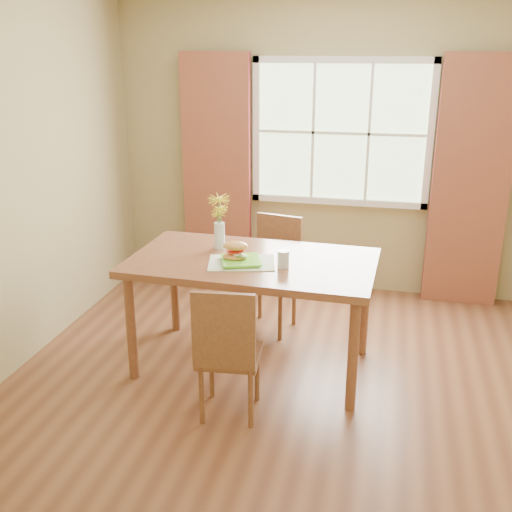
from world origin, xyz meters
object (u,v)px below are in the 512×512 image
object	(u,v)px
dining_table	(252,271)
flower_vase	(219,217)
chair_far	(274,268)
croissant_sandwich	(235,251)
chair_near	(227,348)
water_glass	(283,260)

from	to	relation	value
dining_table	flower_vase	distance (m)	0.47
dining_table	chair_far	distance (m)	0.74
croissant_sandwich	chair_far	bearing A→B (deg)	76.40
dining_table	chair_near	size ratio (longest dim) A/B	1.91
croissant_sandwich	flower_vase	world-z (taller)	flower_vase
chair_near	chair_far	distance (m)	1.40
dining_table	chair_near	world-z (taller)	chair_near
chair_near	croissant_sandwich	bearing A→B (deg)	94.49
croissant_sandwich	chair_near	bearing A→B (deg)	-85.38
chair_far	flower_vase	world-z (taller)	flower_vase
chair_near	croissant_sandwich	size ratio (longest dim) A/B	4.85
chair_near	flower_vase	world-z (taller)	flower_vase
chair_far	water_glass	world-z (taller)	water_glass
chair_far	water_glass	bearing A→B (deg)	-63.32
chair_near	water_glass	bearing A→B (deg)	62.78
dining_table	chair_far	world-z (taller)	chair_far
croissant_sandwich	dining_table	bearing A→B (deg)	36.16
flower_vase	water_glass	bearing A→B (deg)	-29.07
chair_near	chair_far	bearing A→B (deg)	84.24
chair_far	croissant_sandwich	distance (m)	0.89
chair_far	water_glass	distance (m)	0.92
croissant_sandwich	flower_vase	size ratio (longest dim) A/B	0.47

